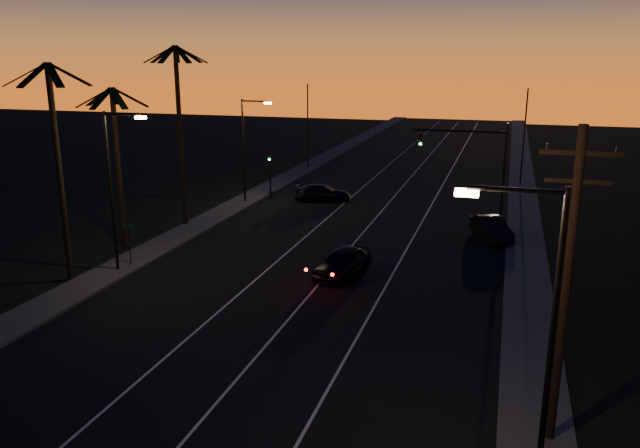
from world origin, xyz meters
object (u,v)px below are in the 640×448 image
(lead_car, at_px, (343,262))
(signal_mast, at_px, (473,151))
(utility_pole, at_px, (566,284))
(cross_car, at_px, (322,193))
(right_car, at_px, (491,228))

(lead_car, bearing_deg, signal_mast, 71.15)
(utility_pole, relative_size, cross_car, 1.97)
(utility_pole, relative_size, lead_car, 1.88)
(signal_mast, height_order, lead_car, signal_mast)
(utility_pole, height_order, signal_mast, utility_pole)
(utility_pole, xyz_separation_m, cross_car, (-16.61, 30.41, -4.62))
(lead_car, bearing_deg, cross_car, 110.16)
(utility_pole, bearing_deg, lead_car, 128.09)
(utility_pole, height_order, lead_car, utility_pole)
(cross_car, bearing_deg, signal_mast, -1.99)
(signal_mast, bearing_deg, right_car, -75.26)
(lead_car, relative_size, cross_car, 1.05)
(lead_car, height_order, right_car, lead_car)
(signal_mast, bearing_deg, lead_car, -108.85)
(utility_pole, distance_m, cross_car, 34.96)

